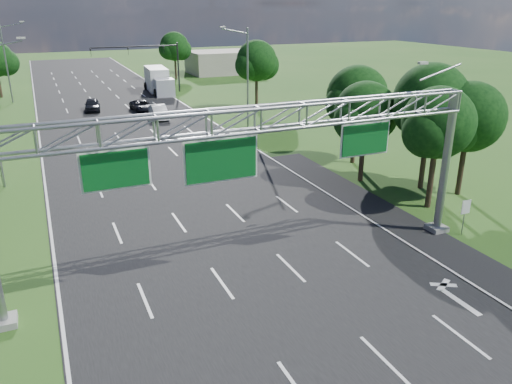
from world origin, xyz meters
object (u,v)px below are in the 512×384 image
sign_gantry (260,132)px  traffic_signal (154,56)px  box_truck (158,81)px  regulatory_sign (465,210)px

sign_gantry → traffic_signal: sign_gantry is taller
sign_gantry → box_truck: bearing=81.8°
traffic_signal → regulatory_sign: bearing=-84.8°
traffic_signal → box_truck: 3.56m
box_truck → traffic_signal: bearing=-136.2°
regulatory_sign → box_truck: 54.63m
regulatory_sign → box_truck: size_ratio=0.22×
sign_gantry → traffic_signal: size_ratio=1.92×
sign_gantry → box_truck: 54.23m
regulatory_sign → traffic_signal: traffic_signal is taller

